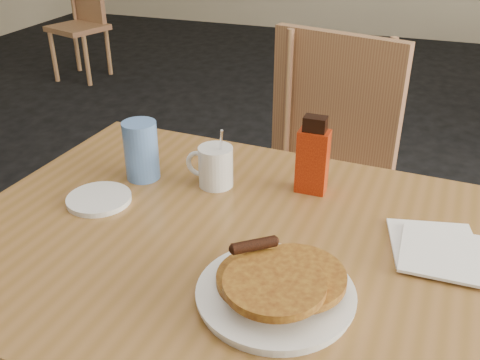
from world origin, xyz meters
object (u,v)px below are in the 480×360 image
at_px(main_table, 265,262).
at_px(chair_wall_extra, 82,14).
at_px(chair_main_far, 324,163).
at_px(coffee_mug, 215,166).
at_px(pancake_plate, 277,287).
at_px(blue_tumbler, 141,151).
at_px(syrup_bottle, 313,158).

bearing_deg(main_table, chair_wall_extra, 130.14).
relative_size(chair_main_far, coffee_mug, 6.54).
bearing_deg(pancake_plate, chair_main_far, 95.64).
relative_size(chair_main_far, blue_tumbler, 6.96).
bearing_deg(syrup_bottle, main_table, -97.43).
bearing_deg(blue_tumbler, chair_wall_extra, 127.35).
bearing_deg(coffee_mug, syrup_bottle, 8.19).
height_order(chair_main_far, syrup_bottle, chair_main_far).
distance_m(coffee_mug, syrup_bottle, 0.22).
bearing_deg(coffee_mug, chair_wall_extra, 125.61).
bearing_deg(syrup_bottle, chair_wall_extra, 133.71).
relative_size(chair_wall_extra, pancake_plate, 3.11).
bearing_deg(pancake_plate, blue_tumbler, 143.68).
height_order(main_table, blue_tumbler, blue_tumbler).
distance_m(chair_main_far, syrup_bottle, 0.55).
bearing_deg(chair_wall_extra, coffee_mug, -32.23).
relative_size(chair_wall_extra, blue_tumbler, 5.93).
xyz_separation_m(chair_wall_extra, syrup_bottle, (2.42, -2.59, 0.34)).
bearing_deg(chair_main_far, pancake_plate, -69.57).
xyz_separation_m(chair_wall_extra, coffee_mug, (2.21, -2.64, 0.31)).
height_order(pancake_plate, blue_tumbler, blue_tumbler).
bearing_deg(chair_wall_extra, blue_tumbler, -34.77).
bearing_deg(syrup_bottle, coffee_mug, -166.87).
height_order(chair_wall_extra, syrup_bottle, syrup_bottle).
bearing_deg(main_table, chair_main_far, 91.71).
relative_size(main_table, pancake_plate, 4.99).
distance_m(syrup_bottle, blue_tumbler, 0.40).
distance_m(coffee_mug, blue_tumbler, 0.18).
bearing_deg(main_table, pancake_plate, -65.67).
bearing_deg(coffee_mug, main_table, -50.75).
xyz_separation_m(syrup_bottle, blue_tumbler, (-0.39, -0.07, -0.01)).
distance_m(main_table, pancake_plate, 0.17).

